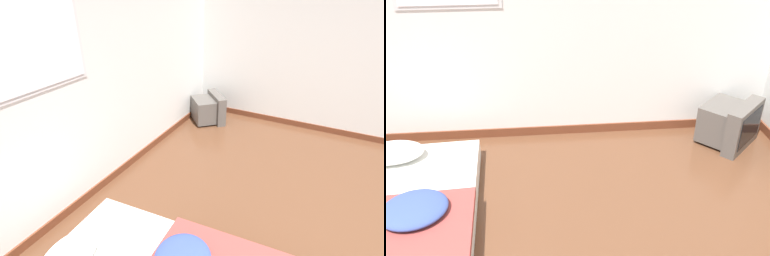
# 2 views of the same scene
# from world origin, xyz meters

# --- Properties ---
(wall_back) EXTENTS (7.91, 0.08, 2.60)m
(wall_back) POSITION_xyz_m (-0.00, 2.86, 1.29)
(wall_back) COLOR silver
(wall_back) RESTS_ON ground_plane
(mattress_bed) EXTENTS (1.17, 2.03, 0.31)m
(mattress_bed) POSITION_xyz_m (-0.59, 1.48, 0.11)
(mattress_bed) COLOR silver
(mattress_bed) RESTS_ON ground_plane
(crt_tv) EXTENTS (0.67, 0.67, 0.45)m
(crt_tv) POSITION_xyz_m (2.29, 2.49, 0.21)
(crt_tv) COLOR #56514C
(crt_tv) RESTS_ON ground_plane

